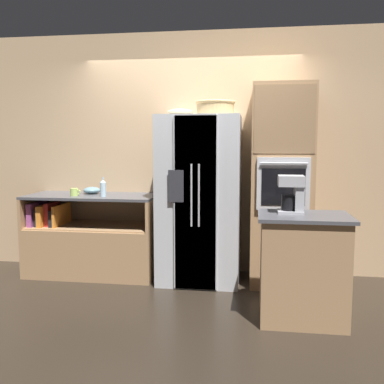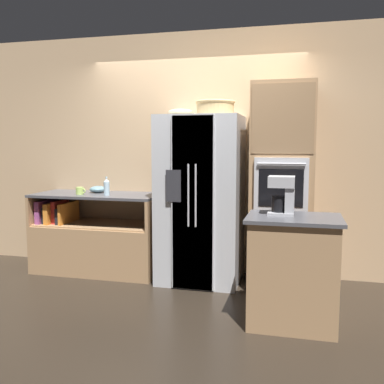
% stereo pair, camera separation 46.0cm
% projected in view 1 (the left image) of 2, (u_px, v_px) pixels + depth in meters
% --- Properties ---
extents(ground_plane, '(20.00, 20.00, 0.00)m').
position_uv_depth(ground_plane, '(186.00, 279.00, 4.80)').
color(ground_plane, black).
extents(wall_back, '(12.00, 0.06, 2.80)m').
position_uv_depth(wall_back, '(192.00, 154.00, 5.06)').
color(wall_back, tan).
rests_on(wall_back, ground_plane).
extents(counter_left, '(1.49, 0.66, 0.93)m').
position_uv_depth(counter_left, '(92.00, 245.00, 4.98)').
color(counter_left, '#A87F56').
rests_on(counter_left, ground_plane).
extents(refrigerator, '(0.88, 0.78, 1.82)m').
position_uv_depth(refrigerator, '(200.00, 199.00, 4.69)').
color(refrigerator, silver).
rests_on(refrigerator, ground_plane).
extents(wall_oven, '(0.63, 0.73, 2.13)m').
position_uv_depth(wall_oven, '(281.00, 186.00, 4.58)').
color(wall_oven, '#A87F56').
rests_on(wall_oven, ground_plane).
extents(island_counter, '(0.77, 0.58, 0.92)m').
position_uv_depth(island_counter, '(303.00, 268.00, 3.65)').
color(island_counter, '#A87F56').
rests_on(island_counter, ground_plane).
extents(wicker_basket, '(0.41, 0.41, 0.15)m').
position_uv_depth(wicker_basket, '(215.00, 107.00, 4.49)').
color(wicker_basket, tan).
rests_on(wicker_basket, refrigerator).
extents(fruit_bowl, '(0.27, 0.27, 0.07)m').
position_uv_depth(fruit_bowl, '(180.00, 112.00, 4.56)').
color(fruit_bowl, beige).
rests_on(fruit_bowl, refrigerator).
extents(bottle_tall, '(0.07, 0.07, 0.22)m').
position_uv_depth(bottle_tall, '(103.00, 188.00, 4.75)').
color(bottle_tall, silver).
rests_on(bottle_tall, counter_left).
extents(mug, '(0.12, 0.09, 0.08)m').
position_uv_depth(mug, '(74.00, 192.00, 4.82)').
color(mug, '#B2D166').
rests_on(mug, counter_left).
extents(mixing_bowl, '(0.20, 0.20, 0.08)m').
position_uv_depth(mixing_bowl, '(92.00, 190.00, 5.01)').
color(mixing_bowl, '#668C99').
rests_on(mixing_bowl, counter_left).
extents(coffee_maker, '(0.22, 0.21, 0.33)m').
position_uv_depth(coffee_maker, '(293.00, 193.00, 3.67)').
color(coffee_maker, '#B2B2B7').
rests_on(coffee_maker, island_counter).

